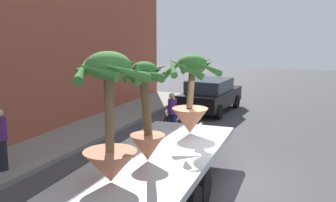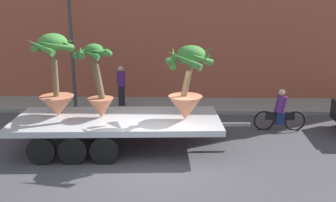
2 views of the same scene
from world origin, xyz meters
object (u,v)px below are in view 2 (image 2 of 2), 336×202
flatbed_trailer (110,124)px  pedestrian_near_gate (121,85)px  potted_palm_middle (55,77)px  street_lamp (71,34)px  cyclist (280,112)px  potted_palm_front (188,85)px  potted_palm_rear (98,83)px

flatbed_trailer → pedestrian_near_gate: 4.42m
potted_palm_middle → street_lamp: (-0.54, 3.79, 1.01)m
cyclist → pedestrian_near_gate: 6.60m
cyclist → pedestrian_near_gate: pedestrian_near_gate is taller
potted_palm_middle → cyclist: bearing=12.6°
cyclist → street_lamp: bearing=165.0°
potted_palm_front → pedestrian_near_gate: bearing=121.4°
potted_palm_middle → potted_palm_front: size_ratio=1.14×
potted_palm_rear → potted_palm_middle: (-1.34, 0.12, 0.14)m
flatbed_trailer → potted_palm_rear: size_ratio=3.23×
potted_palm_front → flatbed_trailer: bearing=178.6°
flatbed_trailer → street_lamp: size_ratio=1.53×
flatbed_trailer → potted_palm_front: size_ratio=3.27×
potted_palm_front → pedestrian_near_gate: (-2.72, 4.46, -1.02)m
street_lamp → cyclist: bearing=-15.0°
flatbed_trailer → potted_palm_middle: (-1.66, 0.18, 1.44)m
potted_palm_rear → pedestrian_near_gate: bearing=89.8°
flatbed_trailer → potted_palm_middle: bearing=173.8°
flatbed_trailer → street_lamp: 5.16m
potted_palm_front → cyclist: size_ratio=1.23×
potted_palm_middle → cyclist: size_ratio=1.40×
potted_palm_front → street_lamp: size_ratio=0.47×
potted_palm_rear → cyclist: bearing=16.3°
potted_palm_rear → potted_palm_front: size_ratio=1.01×
pedestrian_near_gate → street_lamp: size_ratio=0.35×
potted_palm_middle → street_lamp: 3.96m
flatbed_trailer → cyclist: cyclist is taller
cyclist → pedestrian_near_gate: bearing=157.1°
potted_palm_rear → potted_palm_middle: 1.36m
pedestrian_near_gate → street_lamp: street_lamp is taller
flatbed_trailer → pedestrian_near_gate: (-0.30, 4.40, 0.26)m
street_lamp → flatbed_trailer: bearing=-61.1°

